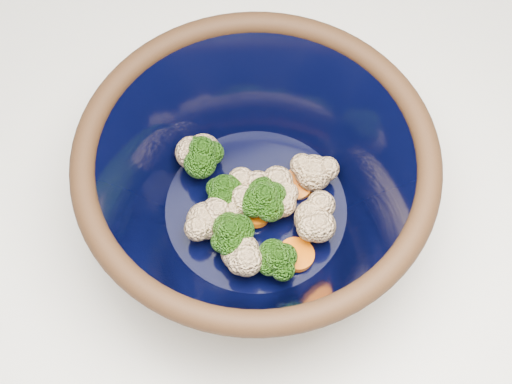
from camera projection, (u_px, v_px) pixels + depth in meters
mixing_bowl at (256, 185)px, 0.62m from camera, size 0.34×0.34×0.13m
vegetable_pile at (250, 201)px, 0.63m from camera, size 0.14×0.16×0.05m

